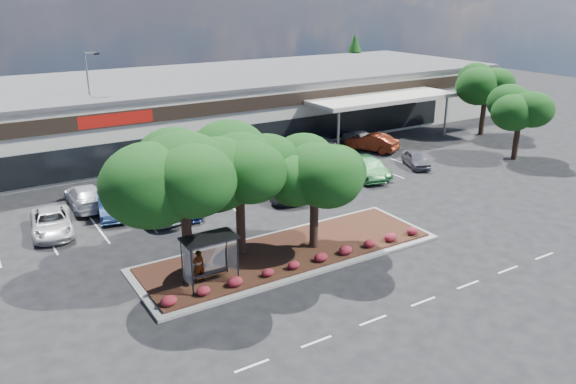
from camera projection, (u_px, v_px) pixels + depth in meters
ground at (359, 273)px, 30.47m from camera, size 160.00×160.00×0.00m
retail_store at (150, 111)px, 56.58m from camera, size 80.40×25.20×6.25m
landscape_island at (289, 252)px, 32.64m from camera, size 18.00×6.00×0.26m
lane_markings at (263, 213)px, 38.74m from camera, size 33.12×20.06×0.01m
shrub_row at (310, 260)px, 30.83m from camera, size 17.00×0.80×0.50m
bus_shelter at (208, 246)px, 28.33m from camera, size 2.75×1.55×2.59m
island_tree_west at (185, 203)px, 28.69m from camera, size 7.20×7.20×7.89m
island_tree_mid at (240, 193)px, 31.08m from camera, size 6.60×6.60×7.32m
island_tree_east at (314, 194)px, 32.01m from camera, size 5.80×5.80×6.50m
tree_east_near at (518, 124)px, 50.31m from camera, size 5.60×5.60×6.51m
tree_east_far at (485, 99)px, 59.01m from camera, size 6.40×6.40×7.62m
conifer_north_east at (354, 65)px, 81.08m from camera, size 3.96×3.96×9.00m
person_waiting at (199, 266)px, 28.80m from camera, size 0.64×0.43×1.75m
light_pole at (93, 117)px, 48.01m from camera, size 1.43×0.68×9.81m
car_0 at (52, 223)px, 35.31m from camera, size 3.01×5.45×1.45m
car_1 at (111, 205)px, 38.13m from camera, size 2.57×5.02×1.58m
car_2 at (151, 206)px, 37.83m from camera, size 3.57×6.27×1.65m
car_3 at (189, 203)px, 38.65m from camera, size 3.71×5.14×1.38m
car_4 at (282, 186)px, 41.70m from camera, size 4.05×6.18×1.58m
car_5 at (312, 169)px, 45.69m from camera, size 4.00×6.15×1.66m
car_6 at (371, 168)px, 46.33m from camera, size 1.93×4.42×1.41m
car_7 at (363, 168)px, 45.89m from camera, size 3.03×5.49×1.72m
car_8 at (416, 159)px, 48.91m from camera, size 3.08×4.31×1.36m
car_9 at (85, 196)px, 39.64m from camera, size 2.42×5.58×1.60m
car_10 at (131, 180)px, 43.12m from camera, size 2.72×4.96×1.55m
car_11 at (186, 163)px, 47.46m from camera, size 3.34×5.26×1.64m
car_12 at (237, 167)px, 46.72m from camera, size 3.05×4.29×1.36m
car_13 at (276, 153)px, 50.40m from camera, size 2.58×5.05×1.64m
car_14 at (278, 160)px, 48.57m from camera, size 2.84×5.52×1.49m
car_15 at (318, 143)px, 54.06m from camera, size 2.96×4.50×1.42m
car_16 at (359, 138)px, 55.60m from camera, size 2.70×5.03×1.63m
car_17 at (371, 142)px, 53.78m from camera, size 3.77×5.40×1.69m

